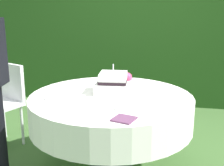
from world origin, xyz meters
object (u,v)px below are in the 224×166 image
object	(u,v)px
serving_plate_near	(52,98)
napkin_stack	(124,119)
wedding_cake	(114,83)
garden_chair	(4,97)
serving_plate_left	(157,94)
cake_table	(111,110)
serving_plate_far	(122,109)

from	to	relation	value
serving_plate_near	napkin_stack	size ratio (longest dim) A/B	0.96
wedding_cake	garden_chair	bearing A→B (deg)	167.77
serving_plate_left	napkin_stack	xyz separation A→B (m)	(-0.19, -0.65, -0.00)
serving_plate_near	napkin_stack	distance (m)	0.75
cake_table	serving_plate_left	distance (m)	0.43
serving_plate_far	serving_plate_left	bearing A→B (deg)	62.08
serving_plate_left	garden_chair	distance (m)	1.67
serving_plate_far	serving_plate_left	size ratio (longest dim) A/B	0.95
serving_plate_near	serving_plate_far	size ratio (longest dim) A/B	1.25
serving_plate_left	napkin_stack	world-z (taller)	serving_plate_left
serving_plate_near	napkin_stack	bearing A→B (deg)	-28.09
wedding_cake	serving_plate_left	distance (m)	0.39
serving_plate_near	garden_chair	bearing A→B (deg)	144.76
serving_plate_far	garden_chair	size ratio (longest dim) A/B	0.13
cake_table	serving_plate_left	xyz separation A→B (m)	(0.39, 0.12, 0.14)
wedding_cake	napkin_stack	bearing A→B (deg)	-73.05
cake_table	napkin_stack	distance (m)	0.58
serving_plate_near	garden_chair	world-z (taller)	garden_chair
garden_chair	serving_plate_near	bearing A→B (deg)	-35.24
cake_table	garden_chair	xyz separation A→B (m)	(-1.25, 0.38, -0.07)
serving_plate_far	garden_chair	bearing A→B (deg)	153.32
serving_plate_far	serving_plate_left	xyz separation A→B (m)	(0.24, 0.45, 0.00)
wedding_cake	serving_plate_near	xyz separation A→B (m)	(-0.47, -0.28, -0.08)
serving_plate_near	serving_plate_far	world-z (taller)	same
serving_plate_near	serving_plate_far	bearing A→B (deg)	-13.68
cake_table	garden_chair	size ratio (longest dim) A/B	1.58
serving_plate_left	garden_chair	xyz separation A→B (m)	(-1.64, 0.26, -0.21)
wedding_cake	serving_plate_near	bearing A→B (deg)	-148.95
serving_plate_far	napkin_stack	world-z (taller)	serving_plate_far
cake_table	garden_chair	bearing A→B (deg)	163.24
cake_table	serving_plate_left	size ratio (longest dim) A/B	12.04
cake_table	napkin_stack	world-z (taller)	napkin_stack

